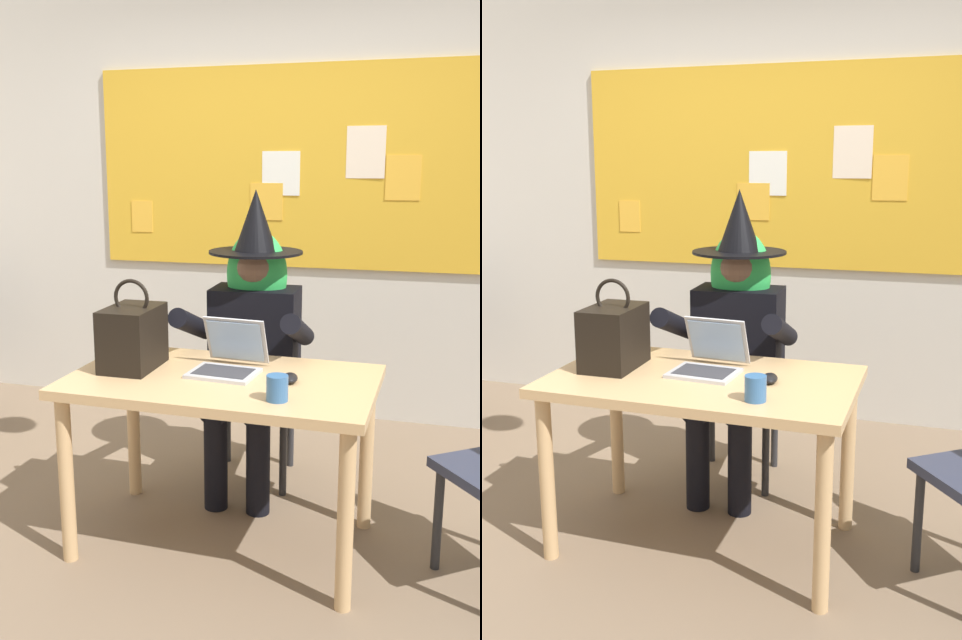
# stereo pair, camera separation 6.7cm
# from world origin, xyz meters

# --- Properties ---
(ground_plane) EXTENTS (24.00, 24.00, 0.00)m
(ground_plane) POSITION_xyz_m (0.00, 0.00, 0.00)
(ground_plane) COLOR #75604C
(wall_back_bulletin) EXTENTS (5.64, 1.88, 2.98)m
(wall_back_bulletin) POSITION_xyz_m (0.00, 1.76, 1.50)
(wall_back_bulletin) COLOR beige
(wall_back_bulletin) RESTS_ON ground
(desk_main) EXTENTS (1.24, 0.76, 0.74)m
(desk_main) POSITION_xyz_m (0.10, 0.07, 0.64)
(desk_main) COLOR tan
(desk_main) RESTS_ON ground
(chair_at_desk) EXTENTS (0.46, 0.46, 0.91)m
(chair_at_desk) POSITION_xyz_m (0.05, 0.80, 0.52)
(chair_at_desk) COLOR black
(chair_at_desk) RESTS_ON ground
(person_costumed) EXTENTS (0.61, 0.70, 1.46)m
(person_costumed) POSITION_xyz_m (0.06, 0.67, 0.81)
(person_costumed) COLOR black
(person_costumed) RESTS_ON ground
(laptop) EXTENTS (0.29, 0.32, 0.21)m
(laptop) POSITION_xyz_m (0.09, 0.15, 0.78)
(laptop) COLOR #B7B7BC
(laptop) RESTS_ON desk_main
(computer_mouse) EXTENTS (0.08, 0.11, 0.03)m
(computer_mouse) POSITION_xyz_m (0.37, 0.08, 0.75)
(computer_mouse) COLOR black
(computer_mouse) RESTS_ON desk_main
(handbag) EXTENTS (0.20, 0.30, 0.38)m
(handbag) POSITION_xyz_m (-0.31, 0.10, 0.87)
(handbag) COLOR black
(handbag) RESTS_ON desk_main
(coffee_mug) EXTENTS (0.08, 0.08, 0.09)m
(coffee_mug) POSITION_xyz_m (0.37, -0.15, 0.78)
(coffee_mug) COLOR #336099
(coffee_mug) RESTS_ON desk_main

